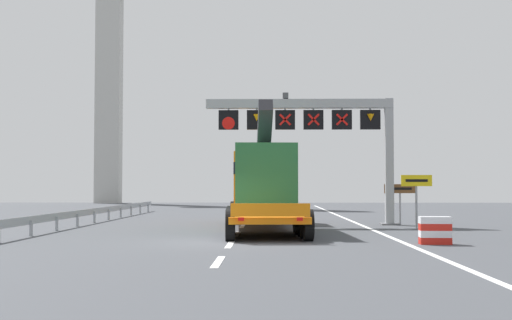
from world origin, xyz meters
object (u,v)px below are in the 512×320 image
at_px(overhead_lane_gantry, 321,124).
at_px(heavy_haul_truck_orange, 262,184).
at_px(bridge_pylon_distant, 110,25).
at_px(exit_sign_yellow, 416,188).
at_px(tourist_info_sign_brown, 400,194).
at_px(crash_barrier_striped, 435,230).

height_order(overhead_lane_gantry, heavy_haul_truck_orange, overhead_lane_gantry).
bearing_deg(heavy_haul_truck_orange, bridge_pylon_distant, 111.74).
bearing_deg(bridge_pylon_distant, exit_sign_yellow, -61.27).
xyz_separation_m(tourist_info_sign_brown, bridge_pylon_distant, (-24.95, 42.75, 19.10)).
bearing_deg(exit_sign_yellow, overhead_lane_gantry, 144.33).
height_order(tourist_info_sign_brown, bridge_pylon_distant, bridge_pylon_distant).
bearing_deg(exit_sign_yellow, crash_barrier_striped, -98.43).
bearing_deg(exit_sign_yellow, heavy_haul_truck_orange, 177.23).
bearing_deg(overhead_lane_gantry, exit_sign_yellow, -35.67).
distance_m(overhead_lane_gantry, heavy_haul_truck_orange, 4.92).
distance_m(heavy_haul_truck_orange, tourist_info_sign_brown, 7.36).
relative_size(tourist_info_sign_brown, bridge_pylon_distant, 0.05).
distance_m(exit_sign_yellow, tourist_info_sign_brown, 3.05).
bearing_deg(heavy_haul_truck_orange, tourist_info_sign_brown, 21.56).
distance_m(heavy_haul_truck_orange, exit_sign_yellow, 6.99).
bearing_deg(heavy_haul_truck_orange, exit_sign_yellow, -2.77).
bearing_deg(tourist_info_sign_brown, exit_sign_yellow, -87.32).
bearing_deg(tourist_info_sign_brown, overhead_lane_gantry, -178.01).
height_order(tourist_info_sign_brown, crash_barrier_striped, tourist_info_sign_brown).
xyz_separation_m(overhead_lane_gantry, tourist_info_sign_brown, (3.90, 0.14, -3.45)).
distance_m(overhead_lane_gantry, crash_barrier_striped, 12.30).
distance_m(heavy_haul_truck_orange, bridge_pylon_distant, 52.36).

